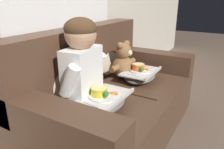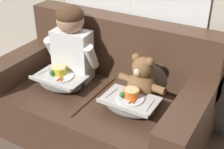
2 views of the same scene
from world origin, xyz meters
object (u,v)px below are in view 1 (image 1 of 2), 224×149
at_px(couch, 109,98).
at_px(throw_pillow_behind_child, 64,77).
at_px(lap_tray_teddy, 140,75).
at_px(throw_pillow_behind_teddy, 107,58).
at_px(child_figure, 82,58).
at_px(lap_tray_child, 104,101).
at_px(teddy_bear, 124,63).

height_order(couch, throw_pillow_behind_child, couch).
bearing_deg(lap_tray_teddy, throw_pillow_behind_teddy, 89.92).
xyz_separation_m(couch, lap_tray_teddy, (0.34, -0.16, 0.16)).
distance_m(throw_pillow_behind_teddy, child_figure, 0.73).
bearing_deg(lap_tray_child, child_figure, 89.35).
distance_m(throw_pillow_behind_child, lap_tray_teddy, 0.79).
bearing_deg(lap_tray_teddy, teddy_bear, 89.98).
height_order(throw_pillow_behind_teddy, lap_tray_child, throw_pillow_behind_teddy).
bearing_deg(couch, throw_pillow_behind_teddy, 34.19).
xyz_separation_m(throw_pillow_behind_child, child_figure, (0.00, -0.19, 0.19)).
xyz_separation_m(teddy_bear, lap_tray_child, (-0.68, -0.19, -0.10)).
bearing_deg(child_figure, couch, -6.12).
distance_m(throw_pillow_behind_teddy, teddy_bear, 0.20).
xyz_separation_m(couch, lap_tray_child, (-0.34, -0.16, 0.16)).
height_order(throw_pillow_behind_teddy, child_figure, child_figure).
bearing_deg(throw_pillow_behind_child, couch, -34.19).
relative_size(throw_pillow_behind_teddy, teddy_bear, 0.90).
distance_m(child_figure, teddy_bear, 0.71).
relative_size(child_figure, teddy_bear, 1.61).
height_order(throw_pillow_behind_child, lap_tray_child, throw_pillow_behind_child).
bearing_deg(child_figure, teddy_bear, -0.35).
height_order(throw_pillow_behind_child, child_figure, child_figure).
height_order(teddy_bear, lap_tray_child, teddy_bear).
height_order(throw_pillow_behind_teddy, teddy_bear, teddy_bear).
xyz_separation_m(throw_pillow_behind_child, teddy_bear, (0.67, -0.20, -0.02)).
bearing_deg(throw_pillow_behind_teddy, child_figure, -164.03).
height_order(teddy_bear, lap_tray_teddy, teddy_bear).
distance_m(throw_pillow_behind_child, child_figure, 0.27).
distance_m(teddy_bear, lap_tray_teddy, 0.22).
bearing_deg(teddy_bear, couch, -174.57).
bearing_deg(lap_tray_teddy, couch, 154.39).
bearing_deg(child_figure, lap_tray_child, -90.65).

